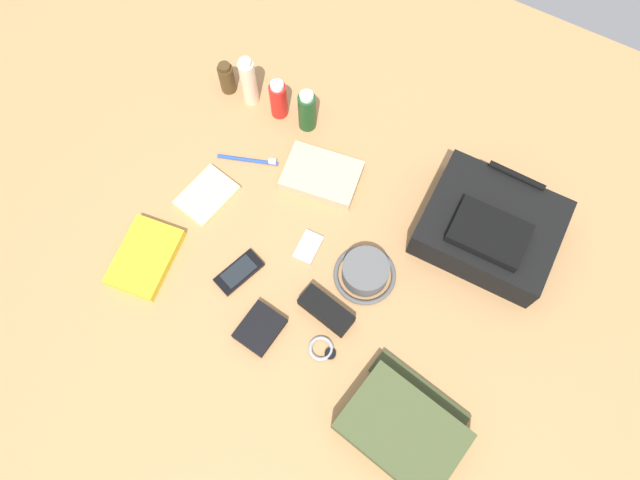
{
  "coord_description": "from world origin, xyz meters",
  "views": [
    {
      "loc": [
        0.26,
        -0.48,
        1.43
      ],
      "look_at": [
        0.0,
        0.0,
        0.04
      ],
      "focal_mm": 33.04,
      "sensor_mm": 36.0,
      "label": 1
    }
  ],
  "objects_px": {
    "backpack": "(490,228)",
    "notepad": "(207,195)",
    "cell_phone": "(239,272)",
    "lotion_bottle": "(249,82)",
    "sunglasses_case": "(326,311)",
    "toothbrush": "(251,160)",
    "sunscreen_spray": "(278,99)",
    "folded_towel": "(322,175)",
    "toiletry_pouch": "(403,429)",
    "media_player": "(308,247)",
    "paperback_novel": "(145,257)",
    "cologne_bottle": "(227,78)",
    "wristwatch": "(322,349)",
    "shampoo_bottle": "(307,111)",
    "wallet": "(260,329)",
    "bucket_hat": "(365,272)"
  },
  "relations": [
    {
      "from": "paperback_novel",
      "to": "bucket_hat",
      "type": "bearing_deg",
      "value": 24.46
    },
    {
      "from": "backpack",
      "to": "sunglasses_case",
      "type": "relative_size",
      "value": 2.41
    },
    {
      "from": "bucket_hat",
      "to": "shampoo_bottle",
      "type": "bearing_deg",
      "value": 137.35
    },
    {
      "from": "paperback_novel",
      "to": "toothbrush",
      "type": "height_order",
      "value": "paperback_novel"
    },
    {
      "from": "backpack",
      "to": "folded_towel",
      "type": "height_order",
      "value": "backpack"
    },
    {
      "from": "cologne_bottle",
      "to": "lotion_bottle",
      "type": "distance_m",
      "value": 0.08
    },
    {
      "from": "toiletry_pouch",
      "to": "toothbrush",
      "type": "distance_m",
      "value": 0.8
    },
    {
      "from": "lotion_bottle",
      "to": "folded_towel",
      "type": "relative_size",
      "value": 0.86
    },
    {
      "from": "media_player",
      "to": "sunglasses_case",
      "type": "relative_size",
      "value": 0.62
    },
    {
      "from": "toiletry_pouch",
      "to": "notepad",
      "type": "xyz_separation_m",
      "value": [
        -0.72,
        0.29,
        -0.03
      ]
    },
    {
      "from": "cell_phone",
      "to": "notepad",
      "type": "relative_size",
      "value": 0.91
    },
    {
      "from": "toiletry_pouch",
      "to": "sunscreen_spray",
      "type": "distance_m",
      "value": 0.92
    },
    {
      "from": "backpack",
      "to": "notepad",
      "type": "xyz_separation_m",
      "value": [
        -0.7,
        -0.26,
        -0.05
      ]
    },
    {
      "from": "cell_phone",
      "to": "notepad",
      "type": "height_order",
      "value": "notepad"
    },
    {
      "from": "lotion_bottle",
      "to": "sunscreen_spray",
      "type": "height_order",
      "value": "lotion_bottle"
    },
    {
      "from": "cologne_bottle",
      "to": "wristwatch",
      "type": "xyz_separation_m",
      "value": [
        0.6,
        -0.54,
        -0.04
      ]
    },
    {
      "from": "toiletry_pouch",
      "to": "shampoo_bottle",
      "type": "relative_size",
      "value": 2.04
    },
    {
      "from": "lotion_bottle",
      "to": "sunscreen_spray",
      "type": "distance_m",
      "value": 0.09
    },
    {
      "from": "shampoo_bottle",
      "to": "sunglasses_case",
      "type": "bearing_deg",
      "value": -55.73
    },
    {
      "from": "notepad",
      "to": "lotion_bottle",
      "type": "bearing_deg",
      "value": 110.28
    },
    {
      "from": "shampoo_bottle",
      "to": "notepad",
      "type": "bearing_deg",
      "value": -110.89
    },
    {
      "from": "wristwatch",
      "to": "notepad",
      "type": "distance_m",
      "value": 0.52
    },
    {
      "from": "wallet",
      "to": "bucket_hat",
      "type": "bearing_deg",
      "value": 62.93
    },
    {
      "from": "cologne_bottle",
      "to": "paperback_novel",
      "type": "relative_size",
      "value": 0.49
    },
    {
      "from": "toothbrush",
      "to": "notepad",
      "type": "xyz_separation_m",
      "value": [
        -0.05,
        -0.15,
        0.0
      ]
    },
    {
      "from": "media_player",
      "to": "folded_towel",
      "type": "height_order",
      "value": "folded_towel"
    },
    {
      "from": "cell_phone",
      "to": "sunglasses_case",
      "type": "height_order",
      "value": "sunglasses_case"
    },
    {
      "from": "toiletry_pouch",
      "to": "paperback_novel",
      "type": "height_order",
      "value": "toiletry_pouch"
    },
    {
      "from": "notepad",
      "to": "sunglasses_case",
      "type": "bearing_deg",
      "value": -5.77
    },
    {
      "from": "sunscreen_spray",
      "to": "shampoo_bottle",
      "type": "distance_m",
      "value": 0.09
    },
    {
      "from": "toothbrush",
      "to": "sunscreen_spray",
      "type": "bearing_deg",
      "value": 93.86
    },
    {
      "from": "media_player",
      "to": "wallet",
      "type": "distance_m",
      "value": 0.25
    },
    {
      "from": "media_player",
      "to": "shampoo_bottle",
      "type": "bearing_deg",
      "value": 119.67
    },
    {
      "from": "toothbrush",
      "to": "wallet",
      "type": "relative_size",
      "value": 1.48
    },
    {
      "from": "lotion_bottle",
      "to": "backpack",
      "type": "bearing_deg",
      "value": -5.13
    },
    {
      "from": "toothbrush",
      "to": "sunglasses_case",
      "type": "bearing_deg",
      "value": -35.5
    },
    {
      "from": "sunscreen_spray",
      "to": "shampoo_bottle",
      "type": "height_order",
      "value": "shampoo_bottle"
    },
    {
      "from": "sunscreen_spray",
      "to": "sunglasses_case",
      "type": "relative_size",
      "value": 0.95
    },
    {
      "from": "cell_phone",
      "to": "lotion_bottle",
      "type": "bearing_deg",
      "value": 117.86
    },
    {
      "from": "sunscreen_spray",
      "to": "sunglasses_case",
      "type": "height_order",
      "value": "sunscreen_spray"
    },
    {
      "from": "lotion_bottle",
      "to": "cologne_bottle",
      "type": "bearing_deg",
      "value": 179.51
    },
    {
      "from": "backpack",
      "to": "sunglasses_case",
      "type": "bearing_deg",
      "value": -124.69
    },
    {
      "from": "backpack",
      "to": "paperback_novel",
      "type": "relative_size",
      "value": 1.58
    },
    {
      "from": "backpack",
      "to": "cell_phone",
      "type": "bearing_deg",
      "value": -141.96
    },
    {
      "from": "media_player",
      "to": "lotion_bottle",
      "type": "bearing_deg",
      "value": 138.91
    },
    {
      "from": "backpack",
      "to": "lotion_bottle",
      "type": "bearing_deg",
      "value": 174.87
    },
    {
      "from": "bucket_hat",
      "to": "sunglasses_case",
      "type": "relative_size",
      "value": 1.14
    },
    {
      "from": "folded_towel",
      "to": "wristwatch",
      "type": "bearing_deg",
      "value": -60.93
    },
    {
      "from": "backpack",
      "to": "paperback_novel",
      "type": "xyz_separation_m",
      "value": [
        -0.74,
        -0.48,
        -0.04
      ]
    },
    {
      "from": "notepad",
      "to": "folded_towel",
      "type": "bearing_deg",
      "value": 49.48
    }
  ]
}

